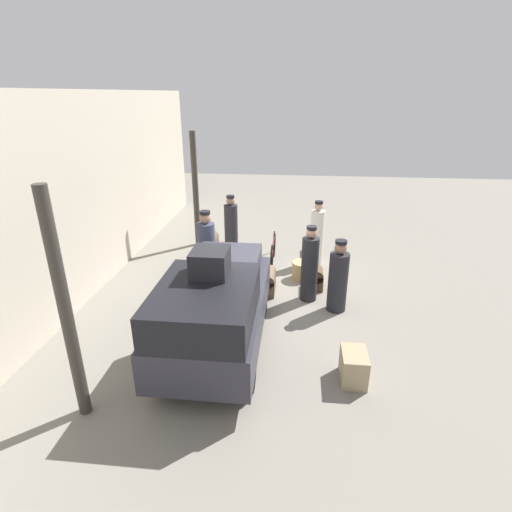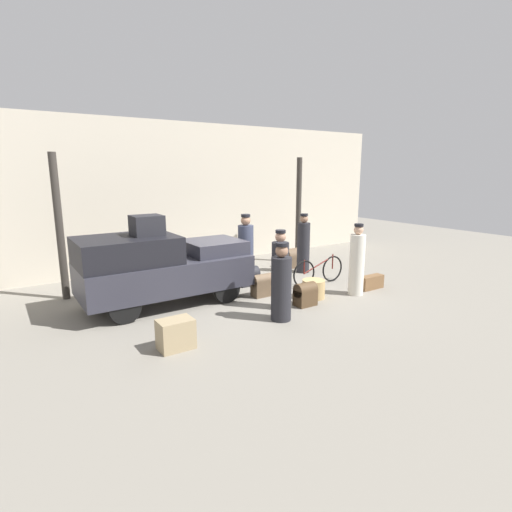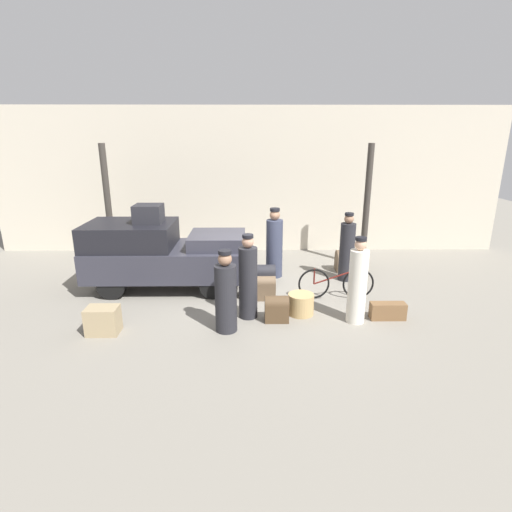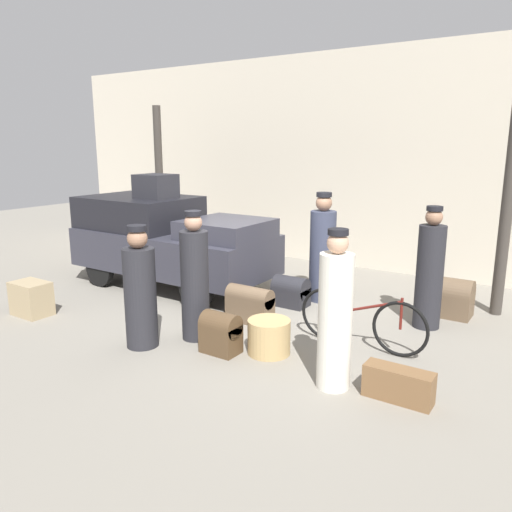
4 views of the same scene
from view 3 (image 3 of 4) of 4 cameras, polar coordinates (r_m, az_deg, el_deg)
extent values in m
plane|color=gray|center=(9.38, -1.21, -5.92)|extent=(30.00, 30.00, 0.00)
cube|color=beige|center=(12.80, -1.13, 10.68)|extent=(16.00, 0.15, 4.50)
cylinder|color=#38332D|center=(11.84, -20.34, 6.53)|extent=(0.18, 0.18, 3.44)
cylinder|color=#38332D|center=(11.62, 15.52, 6.78)|extent=(0.18, 0.18, 3.44)
cylinder|color=black|center=(10.67, -5.39, -1.29)|extent=(0.64, 0.12, 0.64)
cylinder|color=black|center=(9.24, -6.12, -4.23)|extent=(0.64, 0.12, 0.64)
cylinder|color=black|center=(11.11, -17.55, -1.28)|extent=(0.64, 0.12, 0.64)
cylinder|color=black|center=(9.75, -20.02, -4.06)|extent=(0.64, 0.12, 0.64)
cube|color=#2D2D38|center=(10.01, -12.50, -0.62)|extent=(3.79, 1.68, 0.71)
cube|color=black|center=(10.05, -17.50, 2.90)|extent=(2.08, 1.54, 0.59)
cube|color=#2D2D38|center=(9.69, -5.55, 2.28)|extent=(1.32, 1.31, 0.32)
torus|color=black|center=(9.49, 14.40, -3.85)|extent=(0.72, 0.04, 0.72)
torus|color=black|center=(9.28, 8.27, -3.96)|extent=(0.72, 0.04, 0.72)
cylinder|color=#591914|center=(9.31, 11.43, -2.88)|extent=(1.03, 0.04, 0.39)
cylinder|color=#591914|center=(9.21, 8.32, -2.87)|extent=(0.04, 0.04, 0.37)
cylinder|color=#591914|center=(9.42, 14.49, -2.69)|extent=(0.04, 0.04, 0.41)
cylinder|color=tan|center=(8.52, 6.42, -6.84)|extent=(0.55, 0.55, 0.45)
cylinder|color=silver|center=(8.19, 14.28, -4.28)|extent=(0.37, 0.37, 1.51)
sphere|color=tan|center=(7.93, 14.73, 1.58)|extent=(0.23, 0.23, 0.23)
cylinder|color=black|center=(7.90, 14.79, 2.40)|extent=(0.22, 0.22, 0.06)
cylinder|color=#33384C|center=(10.53, 2.63, 1.07)|extent=(0.43, 0.43, 1.53)
sphere|color=#936B51|center=(10.32, 2.70, 5.88)|extent=(0.27, 0.27, 0.27)
cylinder|color=black|center=(10.30, 2.71, 6.63)|extent=(0.26, 0.26, 0.07)
cylinder|color=#232328|center=(8.15, -1.14, -3.88)|extent=(0.38, 0.38, 1.50)
sphere|color=tan|center=(7.88, -1.17, 2.02)|extent=(0.24, 0.24, 0.24)
cylinder|color=black|center=(7.85, -1.18, 2.87)|extent=(0.22, 0.22, 0.06)
cylinder|color=#232328|center=(10.52, 12.84, 0.54)|extent=(0.38, 0.38, 1.50)
sphere|color=#936B51|center=(10.31, 13.15, 5.18)|extent=(0.24, 0.24, 0.24)
cylinder|color=black|center=(10.29, 13.20, 5.84)|extent=(0.22, 0.22, 0.07)
cylinder|color=#232328|center=(7.64, -4.33, -6.09)|extent=(0.42, 0.42, 1.32)
sphere|color=#936B51|center=(7.37, -4.46, -0.43)|extent=(0.26, 0.26, 0.26)
cylinder|color=black|center=(7.33, -4.49, 0.56)|extent=(0.25, 0.25, 0.07)
cube|color=#9E8966|center=(8.21, -21.02, -8.58)|extent=(0.60, 0.41, 0.53)
cube|color=brown|center=(11.37, 12.81, -1.20)|extent=(0.60, 0.46, 0.37)
cylinder|color=brown|center=(11.32, 12.87, -0.31)|extent=(0.60, 0.46, 0.46)
cube|color=brown|center=(8.70, 18.30, -7.47)|extent=(0.72, 0.25, 0.35)
cube|color=#4C3823|center=(8.20, 2.97, -8.01)|extent=(0.48, 0.32, 0.38)
cylinder|color=#4C3823|center=(8.12, 2.99, -6.81)|extent=(0.48, 0.32, 0.32)
cube|color=#232328|center=(10.18, 1.16, -3.11)|extent=(0.57, 0.38, 0.31)
cylinder|color=#232328|center=(10.13, 1.16, -2.30)|extent=(0.57, 0.38, 0.38)
cube|color=brown|center=(9.21, 0.57, -5.00)|extent=(0.71, 0.30, 0.40)
cylinder|color=brown|center=(9.14, 0.57, -3.82)|extent=(0.71, 0.30, 0.30)
cube|color=#232328|center=(9.81, -15.11, 5.84)|extent=(0.65, 0.59, 0.43)
camera|label=1|loc=(11.55, -49.10, 15.26)|focal=28.00mm
camera|label=2|loc=(5.33, -80.42, -4.02)|focal=28.00mm
camera|label=4|loc=(5.08, 55.12, -1.89)|focal=35.00mm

